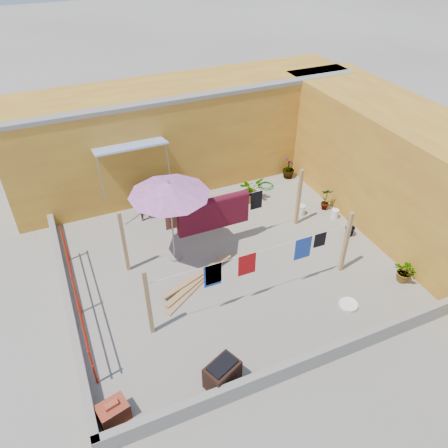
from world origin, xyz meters
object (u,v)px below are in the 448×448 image
Objects in this scene: brick_stack at (113,412)px; water_jug_b at (335,214)px; water_jug_a at (301,210)px; white_basin at (348,305)px; green_hose at (266,185)px; plant_back_a at (250,190)px; patio_umbrella at (169,189)px; outdoor_table at (161,195)px; brazier at (222,374)px.

brick_stack is 1.84× the size of water_jug_b.
white_basin is at bearing -104.46° from water_jug_a.
plant_back_a is at bearing -147.86° from green_hose.
brick_stack is 8.79m from green_hose.
water_jug_a is at bearing -83.94° from green_hose.
water_jug_a is 1.86m from green_hose.
patio_umbrella is at bearing -150.54° from green_hose.
patio_umbrella is 7.13× the size of water_jug_b.
patio_umbrella reaches higher than green_hose.
water_jug_a is 0.47× the size of plant_back_a.
water_jug_a reaches higher than white_basin.
patio_umbrella is 5.19× the size of white_basin.
white_basin is at bearing -119.83° from water_jug_b.
green_hose is (3.59, 0.05, -0.59)m from outdoor_table.
water_jug_a is (3.78, -1.80, -0.46)m from outdoor_table.
plant_back_a is (5.51, 5.51, 0.19)m from brick_stack.
water_jug_a is (4.46, 4.33, -0.13)m from brazier.
water_jug_a is at bearing 44.13° from brazier.
patio_umbrella is at bearing -174.85° from water_jug_a.
water_jug_a is 0.72× the size of green_hose.
white_basin is at bearing 5.69° from brick_stack.
patio_umbrella is at bearing 134.25° from white_basin.
green_hose is at bearing 113.18° from water_jug_b.
water_jug_b is 2.66m from plant_back_a.
patio_umbrella reaches higher than outdoor_table.
water_jug_a reaches higher than water_jug_b.
water_jug_a is at bearing 75.54° from white_basin.
outdoor_table is 2.78m from plant_back_a.
outdoor_table is 3.42× the size of white_basin.
green_hose is (-0.20, 1.85, -0.13)m from water_jug_a.
white_basin is (3.19, -3.27, -2.10)m from patio_umbrella.
plant_back_a reaches higher than water_jug_b.
brazier reaches higher than white_basin.
outdoor_table is at bearing 152.99° from water_jug_b.
plant_back_a is at bearing 91.41° from white_basin.
patio_umbrella is 4.38m from brazier.
water_jug_a is (6.57, 4.20, -0.04)m from brick_stack.
patio_umbrella is 6.34× the size of water_jug_a.
white_basin is 0.88× the size of green_hose.
brick_stack is at bearing -174.31° from white_basin.
brazier is at bearing -124.63° from green_hose.
brazier is (-0.34, -3.96, -1.85)m from patio_umbrella.
brazier is 6.50m from water_jug_b.
water_jug_b is at bearing -66.82° from green_hose.
outdoor_table is 1.98× the size of plant_back_a.
outdoor_table reaches higher than brazier.
green_hose is (0.74, 5.49, -0.01)m from white_basin.
water_jug_b is at bearing 26.25° from brick_stack.
patio_umbrella is at bearing 57.47° from brick_stack.
brazier reaches higher than water_jug_a.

